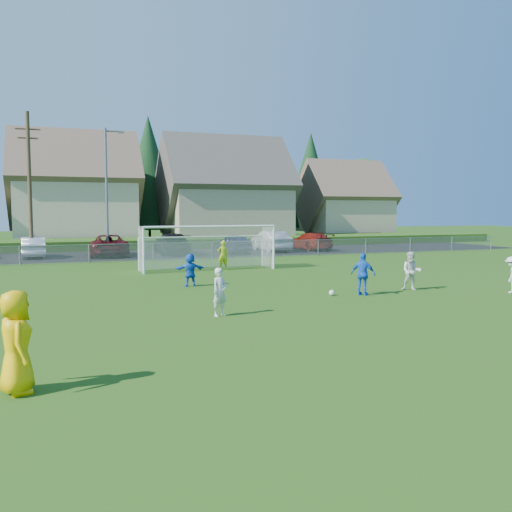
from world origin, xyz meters
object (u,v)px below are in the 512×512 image
Objects in this scene: player_white_b at (411,271)px; car_d at (172,244)px; soccer_ball at (332,293)px; referee at (16,342)px; player_white_c at (511,275)px; car_b at (34,247)px; soccer_goal at (206,241)px; car_f at (271,241)px; player_blue_b at (190,270)px; car_g at (311,241)px; goalkeeper at (223,255)px; car_c at (109,245)px; car_e at (234,243)px; player_white_a at (220,292)px; player_blue_a at (363,274)px.

car_d is at bearing 139.85° from player_white_b.
referee reaches higher than soccer_ball.
player_white_c reaches higher than car_b.
soccer_ball is 0.15× the size of player_white_c.
player_white_b is at bearing -61.02° from soccer_goal.
soccer_ball is at bearing 73.73° from car_f.
car_g reaches higher than player_blue_b.
referee is at bearing 62.34° from goalkeeper.
referee is at bearing 85.48° from car_c.
car_b is 21.42m from car_g.
player_blue_b is 0.32× the size of car_e.
player_white_b is (9.02, 2.50, 0.04)m from player_white_a.
car_g is (16.34, 0.32, -0.06)m from car_c.
goalkeeper is at bearing 117.52° from car_c.
referee reaches higher than car_d.
player_white_c reaches higher than car_g.
player_white_a reaches higher than car_g.
referee is at bearing 53.78° from car_g.
car_g is (3.63, 0.14, -0.09)m from car_f.
car_b is (-15.31, 22.18, -0.09)m from player_white_b.
player_blue_a is 25.94m from car_b.
soccer_goal is (4.32, -11.03, 0.84)m from car_c.
car_c is 1.13× the size of car_g.
player_white_c is at bearing -53.55° from soccer_goal.
soccer_goal reaches higher than goalkeeper.
car_f is 0.67× the size of soccer_goal.
goalkeeper is 0.33× the size of car_g.
car_d reaches higher than player_blue_b.
car_b is at bearing -8.10° from referee.
goalkeeper is 15.79m from car_b.
car_e is (9.28, -0.77, -0.02)m from car_c.
player_blue_b is (-8.35, 4.35, -0.08)m from player_white_b.
car_b is at bearing 77.67° from player_white_a.
car_g is (6.11, 22.03, -0.08)m from player_white_b.
player_blue_a is (-5.96, 1.52, 0.10)m from player_white_c.
referee is 36.57m from car_g.
car_c is at bearing -100.59° from player_white_c.
player_white_a is 9.36m from player_white_b.
car_b is at bearing -2.26° from car_g.
player_white_a is 24.51m from car_d.
player_white_b is 11.34m from goalkeeper.
referee is 7.91m from player_white_a.
referee is 1.17× the size of goalkeeper.
car_f reaches higher than player_white_c.
car_c is (-6.48, 21.79, 0.67)m from soccer_ball.
player_white_c is at bearing -146.46° from player_blue_a.
soccer_goal reaches higher than player_white_c.
player_white_c is at bearing -14.52° from soccer_ball.
referee is at bearing 75.79° from car_d.
goalkeeper is 12.67m from car_c.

